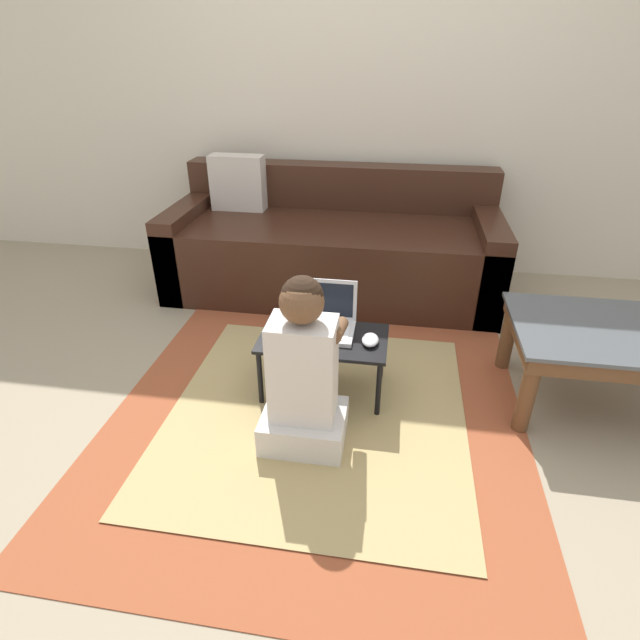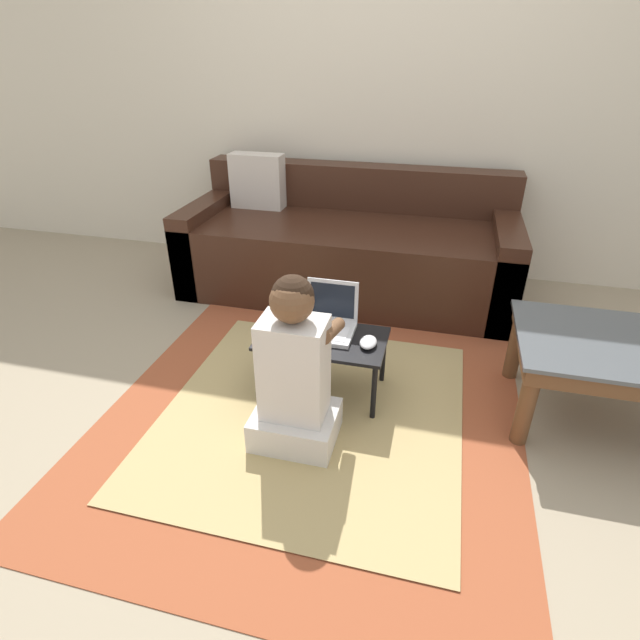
{
  "view_description": "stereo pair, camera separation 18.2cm",
  "coord_description": "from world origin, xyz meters",
  "px_view_note": "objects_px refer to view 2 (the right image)",
  "views": [
    {
      "loc": [
        0.34,
        -1.86,
        1.49
      ],
      "look_at": [
        0.02,
        0.13,
        0.36
      ],
      "focal_mm": 28.0,
      "sensor_mm": 36.0,
      "label": 1
    },
    {
      "loc": [
        0.52,
        -1.82,
        1.49
      ],
      "look_at": [
        0.02,
        0.13,
        0.36
      ],
      "focal_mm": 28.0,
      "sensor_mm": 36.0,
      "label": 2
    }
  ],
  "objects_px": {
    "computer_mouse": "(368,342)",
    "person_seated": "(295,374)",
    "laptop": "(329,324)",
    "couch": "(347,248)",
    "coffee_table": "(614,356)",
    "laptop_desk": "(322,344)"
  },
  "relations": [
    {
      "from": "computer_mouse",
      "to": "person_seated",
      "type": "xyz_separation_m",
      "value": [
        -0.24,
        -0.33,
        0.02
      ]
    },
    {
      "from": "laptop",
      "to": "person_seated",
      "type": "distance_m",
      "value": 0.41
    },
    {
      "from": "couch",
      "to": "laptop",
      "type": "height_order",
      "value": "couch"
    },
    {
      "from": "couch",
      "to": "coffee_table",
      "type": "distance_m",
      "value": 1.73
    },
    {
      "from": "coffee_table",
      "to": "person_seated",
      "type": "xyz_separation_m",
      "value": [
        -1.26,
        -0.46,
        0.0
      ]
    },
    {
      "from": "laptop_desk",
      "to": "laptop",
      "type": "xyz_separation_m",
      "value": [
        0.01,
        0.06,
        0.07
      ]
    },
    {
      "from": "laptop",
      "to": "person_seated",
      "type": "bearing_deg",
      "value": -95.62
    },
    {
      "from": "laptop",
      "to": "person_seated",
      "type": "height_order",
      "value": "person_seated"
    },
    {
      "from": "couch",
      "to": "laptop_desk",
      "type": "relative_size",
      "value": 3.59
    },
    {
      "from": "couch",
      "to": "person_seated",
      "type": "distance_m",
      "value": 1.53
    },
    {
      "from": "laptop_desk",
      "to": "person_seated",
      "type": "xyz_separation_m",
      "value": [
        -0.03,
        -0.35,
        0.07
      ]
    },
    {
      "from": "laptop_desk",
      "to": "laptop",
      "type": "bearing_deg",
      "value": 76.07
    },
    {
      "from": "computer_mouse",
      "to": "coffee_table",
      "type": "bearing_deg",
      "value": 7.12
    },
    {
      "from": "coffee_table",
      "to": "laptop",
      "type": "xyz_separation_m",
      "value": [
        -1.22,
        -0.05,
        0.01
      ]
    },
    {
      "from": "couch",
      "to": "coffee_table",
      "type": "height_order",
      "value": "couch"
    },
    {
      "from": "laptop",
      "to": "laptop_desk",
      "type": "bearing_deg",
      "value": -103.93
    },
    {
      "from": "laptop",
      "to": "computer_mouse",
      "type": "relative_size",
      "value": 2.11
    },
    {
      "from": "coffee_table",
      "to": "couch",
      "type": "bearing_deg",
      "value": 141.96
    },
    {
      "from": "couch",
      "to": "laptop_desk",
      "type": "xyz_separation_m",
      "value": [
        0.13,
        -1.18,
        -0.02
      ]
    },
    {
      "from": "laptop_desk",
      "to": "computer_mouse",
      "type": "xyz_separation_m",
      "value": [
        0.21,
        -0.02,
        0.05
      ]
    },
    {
      "from": "couch",
      "to": "coffee_table",
      "type": "xyz_separation_m",
      "value": [
        1.36,
        -1.07,
        0.04
      ]
    },
    {
      "from": "coffee_table",
      "to": "computer_mouse",
      "type": "bearing_deg",
      "value": -172.88
    }
  ]
}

